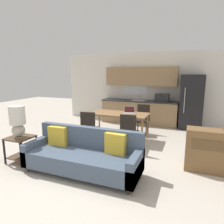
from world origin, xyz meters
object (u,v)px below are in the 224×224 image
(table_lamp, at_px, (18,120))
(dining_table, at_px, (119,115))
(dining_chair_far_right, at_px, (143,118))
(laptop, at_px, (129,111))
(refrigerator, at_px, (191,102))
(couch, at_px, (84,155))
(dining_chair_near_left, at_px, (90,127))
(side_table, at_px, (21,145))
(dining_chair_near_right, at_px, (129,130))
(credenza, at_px, (215,151))

(table_lamp, bearing_deg, dining_table, 57.69)
(table_lamp, bearing_deg, dining_chair_far_right, 57.02)
(table_lamp, distance_m, laptop, 2.97)
(dining_chair_far_right, bearing_deg, refrigerator, 39.61)
(dining_chair_far_right, bearing_deg, couch, -100.59)
(refrigerator, height_order, dining_chair_far_right, refrigerator)
(refrigerator, bearing_deg, table_lamp, -128.51)
(refrigerator, relative_size, dining_chair_near_left, 2.00)
(side_table, xyz_separation_m, laptop, (1.74, 2.37, 0.44))
(dining_chair_near_left, xyz_separation_m, dining_chair_near_right, (1.07, 0.06, 0.00))
(dining_chair_near_left, bearing_deg, dining_chair_far_right, -131.38)
(dining_chair_near_left, bearing_deg, dining_table, -130.58)
(dining_table, bearing_deg, couch, -88.70)
(credenza, height_order, dining_chair_far_right, dining_chair_far_right)
(couch, distance_m, credenza, 2.55)
(dining_chair_near_left, distance_m, laptop, 1.28)
(refrigerator, xyz_separation_m, laptop, (-1.67, -1.87, -0.11))
(side_table, bearing_deg, couch, 4.19)
(dining_chair_near_right, bearing_deg, credenza, 162.57)
(dining_table, bearing_deg, side_table, -122.74)
(table_lamp, height_order, dining_chair_near_right, table_lamp)
(couch, height_order, laptop, laptop)
(couch, height_order, dining_chair_far_right, dining_chair_far_right)
(refrigerator, bearing_deg, credenza, -81.69)
(dining_table, height_order, dining_chair_near_left, dining_chair_near_left)
(table_lamp, height_order, laptop, table_lamp)
(credenza, distance_m, dining_chair_near_right, 1.95)
(refrigerator, height_order, dining_chair_near_left, refrigerator)
(side_table, bearing_deg, dining_table, 57.26)
(couch, relative_size, dining_chair_near_right, 2.43)
(table_lamp, relative_size, dining_chair_near_right, 0.72)
(couch, distance_m, dining_chair_near_right, 1.50)
(dining_table, relative_size, credenza, 1.56)
(side_table, height_order, laptop, laptop)
(credenza, distance_m, dining_chair_far_right, 2.75)
(credenza, distance_m, dining_chair_near_left, 2.99)
(refrigerator, height_order, table_lamp, refrigerator)
(dining_table, relative_size, table_lamp, 2.49)
(side_table, relative_size, dining_chair_near_right, 0.60)
(dining_table, bearing_deg, dining_chair_far_right, 55.08)
(couch, height_order, dining_chair_near_left, dining_chair_near_left)
(table_lamp, bearing_deg, side_table, 100.43)
(dining_chair_far_right, bearing_deg, dining_chair_near_left, -125.15)
(side_table, distance_m, dining_chair_far_right, 3.62)
(dining_table, relative_size, couch, 0.74)
(refrigerator, xyz_separation_m, credenza, (0.47, -3.22, -0.51))
(table_lamp, bearing_deg, dining_chair_near_left, 58.24)
(credenza, height_order, dining_chair_near_right, dining_chair_near_right)
(couch, xyz_separation_m, dining_chair_near_left, (-0.58, 1.34, 0.18))
(laptop, bearing_deg, side_table, -142.28)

